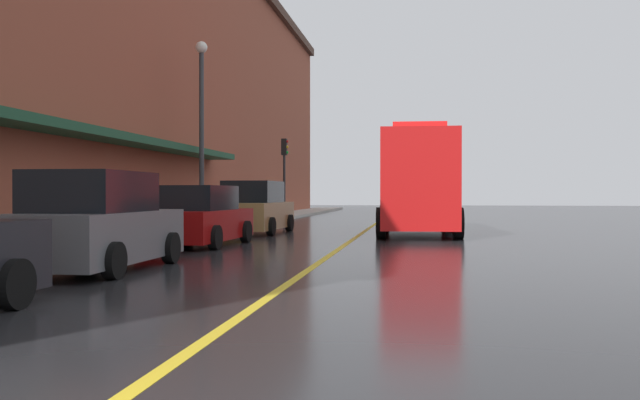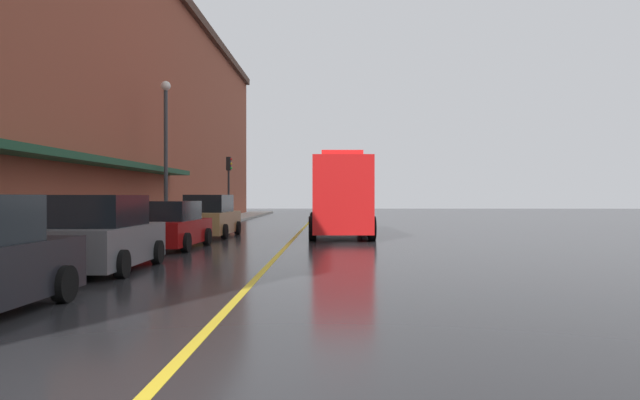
{
  "view_description": "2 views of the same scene",
  "coord_description": "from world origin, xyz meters",
  "px_view_note": "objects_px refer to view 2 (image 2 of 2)",
  "views": [
    {
      "loc": [
        2.08,
        -3.06,
        1.45
      ],
      "look_at": [
        -1.2,
        19.42,
        1.23
      ],
      "focal_mm": 38.52,
      "sensor_mm": 36.0,
      "label": 1
    },
    {
      "loc": [
        1.73,
        -5.2,
        1.83
      ],
      "look_at": [
        1.13,
        20.1,
        1.66
      ],
      "focal_mm": 33.06,
      "sensor_mm": 36.0,
      "label": 2
    }
  ],
  "objects_px": {
    "parked_car_3": "(210,217)",
    "traffic_light_near": "(229,176)",
    "parking_meter_1": "(121,219)",
    "parked_car_1": "(102,236)",
    "fire_truck": "(339,197)",
    "street_lamp_left": "(166,140)",
    "parked_car_2": "(171,226)"
  },
  "relations": [
    {
      "from": "parked_car_3",
      "to": "traffic_light_near",
      "type": "bearing_deg",
      "value": 8.41
    },
    {
      "from": "parked_car_3",
      "to": "parking_meter_1",
      "type": "bearing_deg",
      "value": 169.93
    },
    {
      "from": "parking_meter_1",
      "to": "parked_car_1",
      "type": "bearing_deg",
      "value": -74.84
    },
    {
      "from": "fire_truck",
      "to": "parking_meter_1",
      "type": "xyz_separation_m",
      "value": [
        -7.33,
        -7.95,
        -0.71
      ]
    },
    {
      "from": "parked_car_3",
      "to": "parking_meter_1",
      "type": "height_order",
      "value": "parked_car_3"
    },
    {
      "from": "fire_truck",
      "to": "street_lamp_left",
      "type": "xyz_separation_m",
      "value": [
        -7.93,
        -0.68,
        2.63
      ]
    },
    {
      "from": "parked_car_2",
      "to": "parking_meter_1",
      "type": "relative_size",
      "value": 3.43
    },
    {
      "from": "parked_car_1",
      "to": "fire_truck",
      "type": "height_order",
      "value": "fire_truck"
    },
    {
      "from": "parking_meter_1",
      "to": "traffic_light_near",
      "type": "distance_m",
      "value": 19.81
    },
    {
      "from": "parked_car_2",
      "to": "traffic_light_near",
      "type": "bearing_deg",
      "value": 5.8
    },
    {
      "from": "parked_car_2",
      "to": "fire_truck",
      "type": "xyz_separation_m",
      "value": [
        5.95,
        6.97,
        0.99
      ]
    },
    {
      "from": "parked_car_1",
      "to": "parking_meter_1",
      "type": "relative_size",
      "value": 3.35
    },
    {
      "from": "parked_car_3",
      "to": "traffic_light_near",
      "type": "relative_size",
      "value": 1.08
    },
    {
      "from": "parked_car_2",
      "to": "parking_meter_1",
      "type": "distance_m",
      "value": 1.72
    },
    {
      "from": "parked_car_1",
      "to": "street_lamp_left",
      "type": "distance_m",
      "value": 13.06
    },
    {
      "from": "street_lamp_left",
      "to": "traffic_light_near",
      "type": "distance_m",
      "value": 12.5
    },
    {
      "from": "parked_car_3",
      "to": "fire_truck",
      "type": "height_order",
      "value": "fire_truck"
    },
    {
      "from": "parked_car_1",
      "to": "fire_truck",
      "type": "xyz_separation_m",
      "value": [
        5.94,
        13.09,
        0.9
      ]
    },
    {
      "from": "street_lamp_left",
      "to": "fire_truck",
      "type": "bearing_deg",
      "value": 4.88
    },
    {
      "from": "parked_car_3",
      "to": "parking_meter_1",
      "type": "distance_m",
      "value": 7.16
    },
    {
      "from": "parked_car_1",
      "to": "street_lamp_left",
      "type": "bearing_deg",
      "value": 8.44
    },
    {
      "from": "parked_car_1",
      "to": "parked_car_2",
      "type": "bearing_deg",
      "value": -0.58
    },
    {
      "from": "parked_car_1",
      "to": "parked_car_2",
      "type": "relative_size",
      "value": 0.98
    },
    {
      "from": "parked_car_1",
      "to": "parked_car_3",
      "type": "bearing_deg",
      "value": -1.15
    },
    {
      "from": "parking_meter_1",
      "to": "street_lamp_left",
      "type": "xyz_separation_m",
      "value": [
        -0.6,
        7.28,
        3.34
      ]
    },
    {
      "from": "parked_car_2",
      "to": "parked_car_3",
      "type": "height_order",
      "value": "parked_car_3"
    },
    {
      "from": "fire_truck",
      "to": "street_lamp_left",
      "type": "height_order",
      "value": "street_lamp_left"
    },
    {
      "from": "parked_car_2",
      "to": "traffic_light_near",
      "type": "distance_m",
      "value": 18.91
    },
    {
      "from": "parked_car_2",
      "to": "parked_car_3",
      "type": "xyz_separation_m",
      "value": [
        0.11,
        6.01,
        0.1
      ]
    },
    {
      "from": "fire_truck",
      "to": "parking_meter_1",
      "type": "distance_m",
      "value": 10.84
    },
    {
      "from": "parking_meter_1",
      "to": "street_lamp_left",
      "type": "bearing_deg",
      "value": 94.71
    },
    {
      "from": "traffic_light_near",
      "to": "parked_car_1",
      "type": "bearing_deg",
      "value": -86.94
    }
  ]
}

